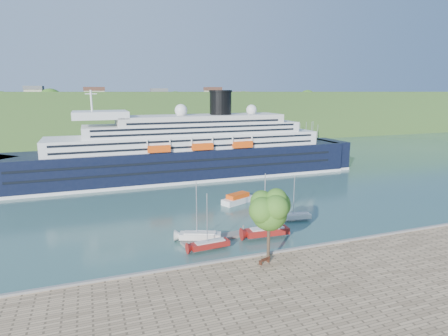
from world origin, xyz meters
The scene contains 12 objects.
ground centered at (0.00, 0.00, 0.00)m, with size 400.00×400.00×0.00m, color #325856.
far_hillside centered at (0.00, 145.00, 12.00)m, with size 400.00×50.00×24.00m, color #365B24.
quay_coping centered at (0.00, -0.20, 1.15)m, with size 220.00×0.50×0.30m, color slate.
cruise_ship centered at (0.68, 55.77, 12.29)m, with size 109.46×15.94×24.58m, color black, non-canonical shape.
park_bench centered at (-2.18, -2.76, 1.54)m, with size 1.68×0.69×1.08m, color #4A2315, non-canonical shape.
promenade_tree centered at (-0.95, -1.50, 6.47)m, with size 6.61×6.61×10.95m, color #2E5917, non-canonical shape.
floating_pontoon centered at (-1.67, 10.27, 0.20)m, with size 18.28×2.23×0.41m, color slate, non-canonical shape.
sailboat_white_near centered at (-7.57, 9.91, 4.82)m, with size 7.46×2.07×9.63m, color silver, non-canonical shape.
sailboat_red centered at (3.48, 7.69, 5.27)m, with size 8.17×2.27×10.55m, color maroon, non-canonical shape.
sailboat_white_far centered at (12.33, 13.54, 4.16)m, with size 6.45×1.79×8.33m, color silver, non-canonical shape.
tender_launch centered at (6.34, 27.88, 1.08)m, with size 7.80×2.67×2.16m, color #ED4B0D, non-canonical shape.
sailboat_extra centered at (-7.03, 6.27, 4.34)m, with size 6.72×1.87×8.67m, color maroon, non-canonical shape.
Camera 1 is at (-23.54, -45.51, 24.07)m, focal length 30.00 mm.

